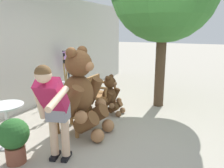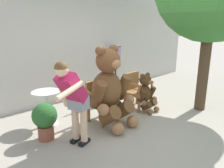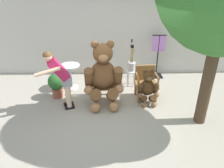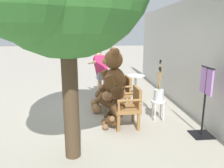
{
  "view_description": "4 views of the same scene",
  "coord_description": "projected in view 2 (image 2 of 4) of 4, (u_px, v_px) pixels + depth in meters",
  "views": [
    {
      "loc": [
        -3.7,
        -1.81,
        1.89
      ],
      "look_at": [
        0.3,
        0.24,
        0.78
      ],
      "focal_mm": 35.0,
      "sensor_mm": 36.0,
      "label": 1
    },
    {
      "loc": [
        -3.32,
        -2.67,
        2.01
      ],
      "look_at": [
        -0.39,
        0.53,
        0.81
      ],
      "focal_mm": 35.0,
      "sensor_mm": 36.0,
      "label": 2
    },
    {
      "loc": [
        -0.44,
        -4.45,
        2.97
      ],
      "look_at": [
        -0.35,
        0.09,
        0.7
      ],
      "focal_mm": 35.0,
      "sensor_mm": 36.0,
      "label": 3
    },
    {
      "loc": [
        4.9,
        -0.11,
        1.97
      ],
      "look_at": [
        -0.38,
        0.41,
        0.73
      ],
      "focal_mm": 35.0,
      "sensor_mm": 36.0,
      "label": 4
    }
  ],
  "objects": [
    {
      "name": "ground_plane",
      "position": [
        143.0,
        123.0,
        4.59
      ],
      "size": [
        60.0,
        60.0,
        0.0
      ],
      "primitive_type": "plane",
      "color": "#A8A091"
    },
    {
      "name": "back_wall",
      "position": [
        76.0,
        47.0,
        5.92
      ],
      "size": [
        10.0,
        0.16,
        2.8
      ],
      "primitive_type": "cube",
      "color": "beige",
      "rests_on": "ground"
    },
    {
      "name": "wooden_chair_left",
      "position": [
        101.0,
        100.0,
        4.59
      ],
      "size": [
        0.6,
        0.56,
        0.86
      ],
      "color": "olive",
      "rests_on": "ground"
    },
    {
      "name": "wooden_chair_right",
      "position": [
        136.0,
        90.0,
        5.32
      ],
      "size": [
        0.59,
        0.55,
        0.86
      ],
      "color": "olive",
      "rests_on": "ground"
    },
    {
      "name": "teddy_bear_large",
      "position": [
        110.0,
        87.0,
        4.32
      ],
      "size": [
        0.97,
        0.94,
        1.62
      ],
      "color": "brown",
      "rests_on": "ground"
    },
    {
      "name": "teddy_bear_small",
      "position": [
        146.0,
        93.0,
        5.12
      ],
      "size": [
        0.55,
        0.53,
        0.91
      ],
      "color": "#4C3019",
      "rests_on": "ground"
    },
    {
      "name": "person_visitor",
      "position": [
        73.0,
        96.0,
        3.48
      ],
      "size": [
        0.77,
        0.64,
        1.49
      ],
      "color": "black",
      "rests_on": "ground"
    },
    {
      "name": "white_stool",
      "position": [
        107.0,
        90.0,
        5.67
      ],
      "size": [
        0.34,
        0.34,
        0.46
      ],
      "color": "silver",
      "rests_on": "ground"
    },
    {
      "name": "brush_bucket",
      "position": [
        107.0,
        79.0,
        5.59
      ],
      "size": [
        0.22,
        0.22,
        0.93
      ],
      "color": "silver",
      "rests_on": "white_stool"
    },
    {
      "name": "round_side_table",
      "position": [
        47.0,
        104.0,
        4.38
      ],
      "size": [
        0.56,
        0.56,
        0.72
      ],
      "color": "silver",
      "rests_on": "ground"
    },
    {
      "name": "potted_plant",
      "position": [
        45.0,
        119.0,
        3.84
      ],
      "size": [
        0.44,
        0.44,
        0.68
      ],
      "color": "brown",
      "rests_on": "ground"
    },
    {
      "name": "clothing_display_stand",
      "position": [
        116.0,
        68.0,
        6.58
      ],
      "size": [
        0.44,
        0.4,
        1.36
      ],
      "color": "black",
      "rests_on": "ground"
    }
  ]
}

